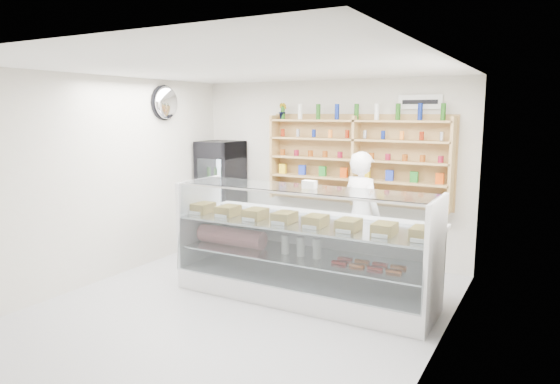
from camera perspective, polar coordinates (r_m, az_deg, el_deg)
The scene contains 8 objects.
room at distance 5.78m, azimuth -4.35°, elevation 0.04°, with size 5.00×5.00×5.00m.
display_counter at distance 6.30m, azimuth 2.67°, elevation -8.74°, with size 3.24×0.97×1.41m.
shop_worker at distance 7.07m, azimuth 9.28°, elevation -2.58°, with size 0.65×0.43×1.78m, color white.
drinks_cooler at distance 8.63m, azimuth -6.75°, elevation -0.23°, with size 0.67×0.65×1.82m.
wall_shelving at distance 7.61m, azimuth 8.61°, elevation 3.64°, with size 2.84×0.28×1.33m.
potted_plant at distance 8.10m, azimuth 0.32°, elevation 9.24°, with size 0.14×0.11×0.26m, color #1E6626.
security_mirror at distance 7.99m, azimuth -12.84°, elevation 9.92°, with size 0.15×0.50×0.50m, color silver.
wall_sign at distance 7.44m, azimuth 15.73°, elevation 9.88°, with size 0.62×0.03×0.20m, color white.
Camera 1 is at (3.15, -4.76, 2.32)m, focal length 32.00 mm.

